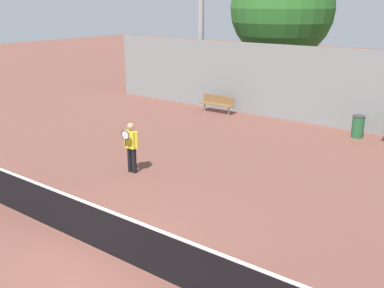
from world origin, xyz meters
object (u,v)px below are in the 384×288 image
at_px(light_pole_far_right, 201,13).
at_px(tree_green_broad, 282,8).
at_px(bench_adjacent_court, 218,102).
at_px(tennis_player, 131,145).
at_px(tennis_net, 107,231).
at_px(trash_bin, 358,126).

distance_m(light_pole_far_right, tree_green_broad, 5.34).
height_order(bench_adjacent_court, light_pole_far_right, light_pole_far_right).
relative_size(bench_adjacent_court, tree_green_broad, 0.23).
relative_size(tennis_player, light_pole_far_right, 0.20).
bearing_deg(bench_adjacent_court, tree_green_broad, 87.90).
bearing_deg(tennis_net, bench_adjacent_court, 113.69).
height_order(light_pole_far_right, trash_bin, light_pole_far_right).
height_order(tennis_net, light_pole_far_right, light_pole_far_right).
bearing_deg(light_pole_far_right, tennis_net, -61.55).
xyz_separation_m(tennis_net, tree_green_broad, (-5.21, 18.52, 4.38)).
bearing_deg(trash_bin, tennis_net, -97.07).
bearing_deg(tennis_player, tennis_net, -57.84).
relative_size(tennis_net, tree_green_broad, 1.49).
distance_m(bench_adjacent_court, light_pole_far_right, 4.80).
xyz_separation_m(light_pole_far_right, tree_green_broad, (2.18, 4.87, 0.20)).
distance_m(tennis_net, tree_green_broad, 19.74).
xyz_separation_m(tennis_player, bench_adjacent_court, (-2.41, 8.52, -0.41)).
bearing_deg(tree_green_broad, tennis_net, -74.28).
height_order(tennis_player, trash_bin, tennis_player).
height_order(tennis_player, tree_green_broad, tree_green_broad).
xyz_separation_m(bench_adjacent_court, trash_bin, (6.96, -0.15, -0.07)).
height_order(tennis_player, light_pole_far_right, light_pole_far_right).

